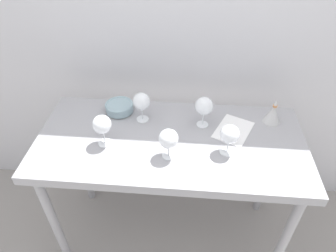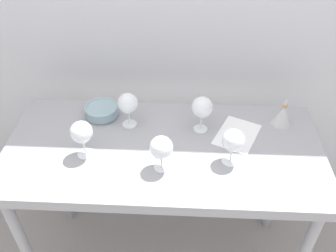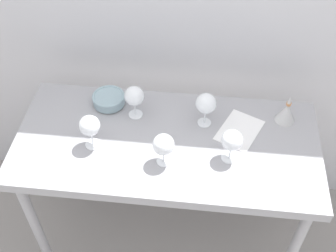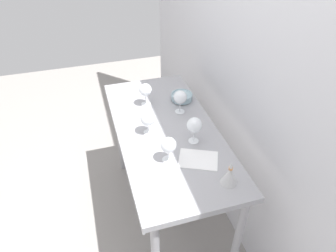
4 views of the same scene
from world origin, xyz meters
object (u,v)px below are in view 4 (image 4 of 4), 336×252
(wine_glass_far_right, at_px, (194,126))
(tasting_bowl, at_px, (182,97))
(decanter_funnel, at_px, (229,176))
(wine_glass_near_left, at_px, (145,90))
(wine_glass_near_center, at_px, (148,119))
(tasting_sheet_upper, at_px, (198,159))
(wine_glass_far_left, at_px, (180,98))
(wine_glass_near_right, at_px, (168,146))

(wine_glass_far_right, relative_size, tasting_bowl, 1.09)
(wine_glass_far_right, distance_m, decanter_funnel, 0.39)
(wine_glass_far_right, relative_size, wine_glass_near_left, 1.02)
(wine_glass_far_right, height_order, wine_glass_near_center, wine_glass_far_right)
(decanter_funnel, bearing_deg, tasting_sheet_upper, -156.44)
(wine_glass_near_center, height_order, decanter_funnel, wine_glass_near_center)
(wine_glass_far_right, height_order, wine_glass_far_left, wine_glass_far_right)
(wine_glass_near_center, xyz_separation_m, wine_glass_far_left, (-0.17, 0.27, 0.01))
(wine_glass_far_left, bearing_deg, tasting_sheet_upper, -5.72)
(wine_glass_near_center, bearing_deg, decanter_funnel, 30.17)
(wine_glass_far_left, bearing_deg, wine_glass_near_left, -127.38)
(tasting_sheet_upper, bearing_deg, wine_glass_near_left, -141.51)
(wine_glass_near_center, relative_size, tasting_bowl, 1.00)
(wine_glass_far_right, distance_m, wine_glass_far_left, 0.33)
(wine_glass_near_right, distance_m, tasting_bowl, 0.67)
(wine_glass_near_center, height_order, tasting_bowl, wine_glass_near_center)
(wine_glass_far_left, bearing_deg, wine_glass_far_right, -3.27)
(wine_glass_far_right, height_order, tasting_bowl, wine_glass_far_right)
(wine_glass_far_left, xyz_separation_m, tasting_sheet_upper, (0.50, -0.05, -0.12))
(decanter_funnel, bearing_deg, wine_glass_far_left, -176.53)
(wine_glass_far_left, distance_m, decanter_funnel, 0.72)
(wine_glass_far_right, xyz_separation_m, wine_glass_near_left, (-0.50, -0.19, -0.00))
(tasting_sheet_upper, bearing_deg, wine_glass_far_left, -160.89)
(tasting_bowl, bearing_deg, wine_glass_far_right, -9.68)
(wine_glass_near_center, height_order, wine_glass_far_left, wine_glass_far_left)
(wine_glass_near_right, distance_m, wine_glass_near_left, 0.62)
(wine_glass_near_center, xyz_separation_m, tasting_bowl, (-0.31, 0.34, -0.08))
(wine_glass_far_left, bearing_deg, wine_glass_near_center, -58.32)
(wine_glass_near_center, height_order, tasting_sheet_upper, wine_glass_near_center)
(wine_glass_near_right, height_order, wine_glass_near_center, wine_glass_near_right)
(wine_glass_far_left, relative_size, tasting_sheet_upper, 0.75)
(tasting_bowl, distance_m, decanter_funnel, 0.86)
(wine_glass_near_right, height_order, tasting_sheet_upper, wine_glass_near_right)
(wine_glass_near_right, distance_m, wine_glass_near_center, 0.29)
(wine_glass_far_right, bearing_deg, wine_glass_far_left, 176.73)
(wine_glass_far_left, bearing_deg, decanter_funnel, 3.47)
(wine_glass_near_right, distance_m, tasting_sheet_upper, 0.21)
(wine_glass_near_left, bearing_deg, wine_glass_near_center, -10.79)
(tasting_sheet_upper, bearing_deg, wine_glass_near_center, -121.13)
(wine_glass_far_left, distance_m, tasting_sheet_upper, 0.52)
(wine_glass_near_left, bearing_deg, wine_glass_far_left, 52.62)
(wine_glass_far_right, distance_m, wine_glass_near_left, 0.53)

